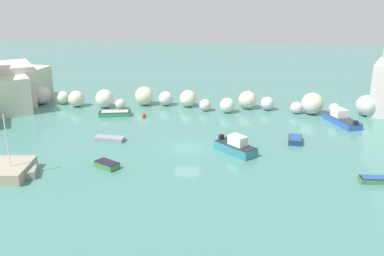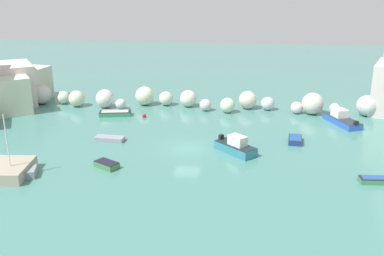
{
  "view_description": "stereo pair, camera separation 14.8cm",
  "coord_description": "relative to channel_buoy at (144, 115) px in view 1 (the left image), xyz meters",
  "views": [
    {
      "loc": [
        6.09,
        -40.47,
        15.79
      ],
      "look_at": [
        0.0,
        3.56,
        1.0
      ],
      "focal_mm": 41.16,
      "sensor_mm": 36.0,
      "label": 1
    },
    {
      "loc": [
        6.24,
        -40.45,
        15.79
      ],
      "look_at": [
        0.0,
        3.56,
        1.0
      ],
      "focal_mm": 41.16,
      "sensor_mm": 36.0,
      "label": 2
    }
  ],
  "objects": [
    {
      "name": "moored_boat_3",
      "position": [
        23.51,
        0.8,
        0.3
      ],
      "size": [
        3.86,
        5.81,
        1.62
      ],
      "rotation": [
        0.0,
        0.0,
        1.97
      ],
      "color": "blue",
      "rests_on": "cove_water"
    },
    {
      "name": "moored_boat_7",
      "position": [
        0.42,
        -15.48,
        0.03
      ],
      "size": [
        2.49,
        2.1,
        0.57
      ],
      "rotation": [
        0.0,
        0.0,
        2.63
      ],
      "color": "#427B44",
      "rests_on": "cove_water"
    },
    {
      "name": "moored_boat_0",
      "position": [
        11.66,
        -10.26,
        0.39
      ],
      "size": [
        4.34,
        4.17,
        1.81
      ],
      "rotation": [
        0.0,
        0.0,
        5.54
      ],
      "color": "teal",
      "rests_on": "cove_water"
    },
    {
      "name": "moored_boat_4",
      "position": [
        -1.54,
        -8.63,
        -0.04
      ],
      "size": [
        3.1,
        1.35,
        0.44
      ],
      "rotation": [
        0.0,
        0.0,
        3.08
      ],
      "color": "#8E8F9C",
      "rests_on": "cove_water"
    },
    {
      "name": "moored_boat_1",
      "position": [
        23.55,
        -15.38,
        0.01
      ],
      "size": [
        2.95,
        1.27,
        0.5
      ],
      "rotation": [
        0.0,
        0.0,
        3.24
      ],
      "color": "#3B7F54",
      "rests_on": "cove_water"
    },
    {
      "name": "channel_buoy",
      "position": [
        0.0,
        0.0,
        0.0
      ],
      "size": [
        0.51,
        0.51,
        0.51
      ],
      "primitive_type": "sphere",
      "color": "red",
      "rests_on": "cove_water"
    },
    {
      "name": "cove_water",
      "position": [
        6.82,
        -9.82,
        -0.25
      ],
      "size": [
        160.0,
        160.0,
        0.0
      ],
      "primitive_type": "plane",
      "color": "#458077",
      "rests_on": "ground"
    },
    {
      "name": "moored_boat_2",
      "position": [
        17.63,
        -6.45,
        0.04
      ],
      "size": [
        1.51,
        2.45,
        0.55
      ],
      "rotation": [
        0.0,
        0.0,
        1.49
      ],
      "color": "navy",
      "rests_on": "cove_water"
    },
    {
      "name": "moored_boat_6",
      "position": [
        -3.75,
        0.23,
        0.05
      ],
      "size": [
        4.13,
        2.34,
        0.58
      ],
      "rotation": [
        0.0,
        0.0,
        3.37
      ],
      "color": "#2F8454",
      "rests_on": "cove_water"
    },
    {
      "name": "rock_breakwater",
      "position": [
        5.68,
        4.68,
        0.89
      ],
      "size": [
        44.95,
        4.5,
        2.72
      ],
      "color": "silver",
      "rests_on": "ground"
    },
    {
      "name": "moored_boat_5",
      "position": [
        -7.0,
        -18.48,
        0.11
      ],
      "size": [
        4.44,
        3.06,
        5.56
      ],
      "rotation": [
        0.0,
        0.0,
        0.32
      ],
      "color": "gray",
      "rests_on": "cove_water"
    }
  ]
}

